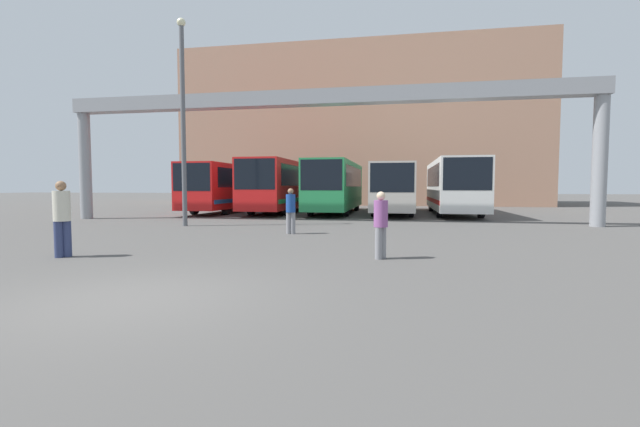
{
  "coord_description": "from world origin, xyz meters",
  "views": [
    {
      "loc": [
        4.04,
        -5.75,
        1.72
      ],
      "look_at": [
        -0.06,
        16.27,
        0.3
      ],
      "focal_mm": 24.0,
      "sensor_mm": 36.0,
      "label": 1
    }
  ],
  "objects_px": {
    "bus_slot_1": "(283,184)",
    "bus_slot_4": "(454,184)",
    "bus_slot_0": "(229,185)",
    "pedestrian_far_center": "(381,223)",
    "pedestrian_near_left": "(291,210)",
    "lamp_post": "(183,115)",
    "pedestrian_near_center": "(62,217)",
    "bus_slot_3": "(393,186)",
    "bus_slot_2": "(336,184)"
  },
  "relations": [
    {
      "from": "bus_slot_1",
      "to": "bus_slot_4",
      "type": "height_order",
      "value": "bus_slot_1"
    },
    {
      "from": "bus_slot_0",
      "to": "pedestrian_far_center",
      "type": "distance_m",
      "value": 20.36
    },
    {
      "from": "pedestrian_near_left",
      "to": "lamp_post",
      "type": "relative_size",
      "value": 0.19
    },
    {
      "from": "bus_slot_4",
      "to": "lamp_post",
      "type": "relative_size",
      "value": 1.23
    },
    {
      "from": "bus_slot_4",
      "to": "pedestrian_near_center",
      "type": "distance_m",
      "value": 21.66
    },
    {
      "from": "bus_slot_4",
      "to": "pedestrian_far_center",
      "type": "height_order",
      "value": "bus_slot_4"
    },
    {
      "from": "lamp_post",
      "to": "pedestrian_near_center",
      "type": "bearing_deg",
      "value": -82.03
    },
    {
      "from": "bus_slot_3",
      "to": "bus_slot_2",
      "type": "bearing_deg",
      "value": -173.88
    },
    {
      "from": "bus_slot_0",
      "to": "pedestrian_near_center",
      "type": "xyz_separation_m",
      "value": [
        3.31,
        -18.31,
        -0.82
      ]
    },
    {
      "from": "bus_slot_4",
      "to": "bus_slot_1",
      "type": "bearing_deg",
      "value": 178.57
    },
    {
      "from": "bus_slot_0",
      "to": "pedestrian_far_center",
      "type": "bearing_deg",
      "value": -57.51
    },
    {
      "from": "bus_slot_1",
      "to": "lamp_post",
      "type": "relative_size",
      "value": 1.29
    },
    {
      "from": "bus_slot_3",
      "to": "bus_slot_4",
      "type": "relative_size",
      "value": 1.05
    },
    {
      "from": "bus_slot_4",
      "to": "bus_slot_0",
      "type": "bearing_deg",
      "value": -179.48
    },
    {
      "from": "bus_slot_2",
      "to": "bus_slot_1",
      "type": "bearing_deg",
      "value": 173.66
    },
    {
      "from": "pedestrian_far_center",
      "to": "bus_slot_1",
      "type": "bearing_deg",
      "value": -122.73
    },
    {
      "from": "bus_slot_0",
      "to": "lamp_post",
      "type": "relative_size",
      "value": 1.2
    },
    {
      "from": "pedestrian_near_left",
      "to": "pedestrian_far_center",
      "type": "distance_m",
      "value": 5.92
    },
    {
      "from": "bus_slot_4",
      "to": "pedestrian_far_center",
      "type": "distance_m",
      "value": 17.71
    },
    {
      "from": "pedestrian_near_center",
      "to": "pedestrian_far_center",
      "type": "relative_size",
      "value": 1.16
    },
    {
      "from": "bus_slot_2",
      "to": "pedestrian_near_center",
      "type": "distance_m",
      "value": 18.77
    },
    {
      "from": "bus_slot_4",
      "to": "pedestrian_near_center",
      "type": "xyz_separation_m",
      "value": [
        -11.32,
        -18.45,
        -0.89
      ]
    },
    {
      "from": "bus_slot_1",
      "to": "bus_slot_4",
      "type": "xyz_separation_m",
      "value": [
        10.97,
        -0.27,
        -0.04
      ]
    },
    {
      "from": "bus_slot_3",
      "to": "pedestrian_far_center",
      "type": "height_order",
      "value": "bus_slot_3"
    },
    {
      "from": "bus_slot_4",
      "to": "pedestrian_near_left",
      "type": "relative_size",
      "value": 6.6
    },
    {
      "from": "bus_slot_0",
      "to": "pedestrian_near_center",
      "type": "height_order",
      "value": "bus_slot_0"
    },
    {
      "from": "bus_slot_2",
      "to": "pedestrian_near_left",
      "type": "xyz_separation_m",
      "value": [
        0.17,
        -12.34,
        -0.98
      ]
    },
    {
      "from": "pedestrian_near_left",
      "to": "bus_slot_2",
      "type": "bearing_deg",
      "value": 83.54
    },
    {
      "from": "bus_slot_4",
      "to": "bus_slot_2",
      "type": "bearing_deg",
      "value": -178.96
    },
    {
      "from": "bus_slot_1",
      "to": "bus_slot_0",
      "type": "bearing_deg",
      "value": -173.65
    },
    {
      "from": "pedestrian_near_left",
      "to": "bus_slot_0",
      "type": "bearing_deg",
      "value": 113.99
    },
    {
      "from": "bus_slot_2",
      "to": "pedestrian_near_left",
      "type": "bearing_deg",
      "value": -89.21
    },
    {
      "from": "bus_slot_3",
      "to": "pedestrian_near_left",
      "type": "bearing_deg",
      "value": -105.32
    },
    {
      "from": "bus_slot_3",
      "to": "lamp_post",
      "type": "xyz_separation_m",
      "value": [
        -8.81,
        -10.53,
        3.05
      ]
    },
    {
      "from": "pedestrian_near_center",
      "to": "pedestrian_far_center",
      "type": "distance_m",
      "value": 7.7
    },
    {
      "from": "bus_slot_0",
      "to": "pedestrian_near_left",
      "type": "relative_size",
      "value": 6.43
    },
    {
      "from": "bus_slot_0",
      "to": "bus_slot_4",
      "type": "xyz_separation_m",
      "value": [
        14.63,
        0.13,
        0.07
      ]
    },
    {
      "from": "bus_slot_3",
      "to": "pedestrian_near_left",
      "type": "xyz_separation_m",
      "value": [
        -3.49,
        -12.73,
        -0.86
      ]
    },
    {
      "from": "bus_slot_3",
      "to": "pedestrian_near_left",
      "type": "distance_m",
      "value": 13.23
    },
    {
      "from": "bus_slot_1",
      "to": "pedestrian_far_center",
      "type": "xyz_separation_m",
      "value": [
        7.27,
        -17.56,
        -1.06
      ]
    },
    {
      "from": "bus_slot_2",
      "to": "bus_slot_3",
      "type": "bearing_deg",
      "value": 6.12
    },
    {
      "from": "bus_slot_4",
      "to": "pedestrian_far_center",
      "type": "bearing_deg",
      "value": -102.1
    },
    {
      "from": "pedestrian_far_center",
      "to": "lamp_post",
      "type": "height_order",
      "value": "lamp_post"
    },
    {
      "from": "pedestrian_near_center",
      "to": "pedestrian_far_center",
      "type": "bearing_deg",
      "value": 137.67
    },
    {
      "from": "bus_slot_2",
      "to": "pedestrian_near_left",
      "type": "height_order",
      "value": "bus_slot_2"
    },
    {
      "from": "pedestrian_far_center",
      "to": "lamp_post",
      "type": "relative_size",
      "value": 0.18
    },
    {
      "from": "bus_slot_0",
      "to": "pedestrian_near_center",
      "type": "relative_size",
      "value": 5.73
    },
    {
      "from": "pedestrian_near_center",
      "to": "bus_slot_3",
      "type": "bearing_deg",
      "value": -163.27
    },
    {
      "from": "pedestrian_near_center",
      "to": "lamp_post",
      "type": "bearing_deg",
      "value": -133.02
    },
    {
      "from": "bus_slot_3",
      "to": "bus_slot_4",
      "type": "bearing_deg",
      "value": -4.05
    }
  ]
}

